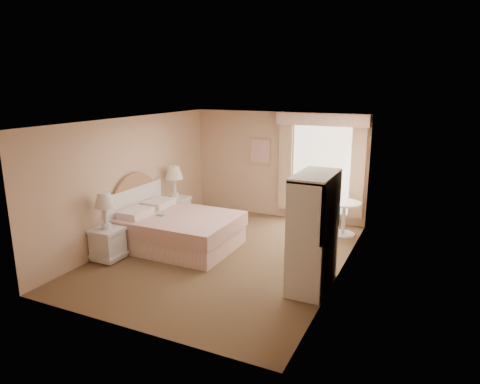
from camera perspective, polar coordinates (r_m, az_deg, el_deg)
The scene contains 9 objects.
room at distance 7.72m, azimuth -2.00°, elevation 0.19°, with size 4.21×5.51×2.51m.
window at distance 9.78m, azimuth 10.66°, elevation 3.49°, with size 2.05×0.22×2.51m.
framed_art at distance 10.26m, azimuth 2.65°, elevation 5.41°, with size 0.52×0.04×0.62m.
bed at distance 8.52m, azimuth -8.67°, elevation -4.83°, with size 2.16×1.70×1.51m.
nightstand_near at distance 8.10m, azimuth -17.31°, elevation -5.54°, with size 0.51×0.51×1.24m.
nightstand_far at distance 9.75m, azimuth -8.64°, elevation -1.49°, with size 0.55×0.55×1.34m.
round_table at distance 9.27m, azimuth 13.68°, elevation -2.74°, with size 0.68×0.68×0.72m.
cafe_chair at distance 9.44m, azimuth 11.25°, elevation -2.08°, with size 0.47×0.47×0.88m.
armoire at distance 6.74m, azimuth 9.77°, elevation -6.50°, with size 0.55×1.10×1.83m.
Camera 1 is at (3.41, -6.67, 3.12)m, focal length 32.00 mm.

